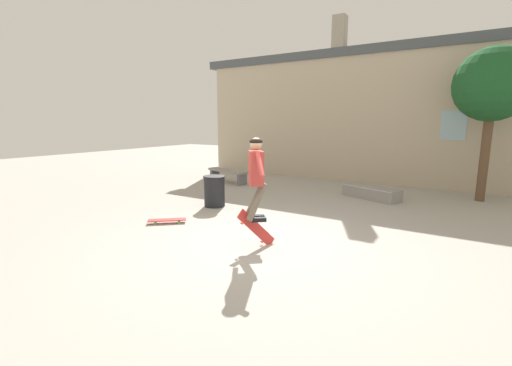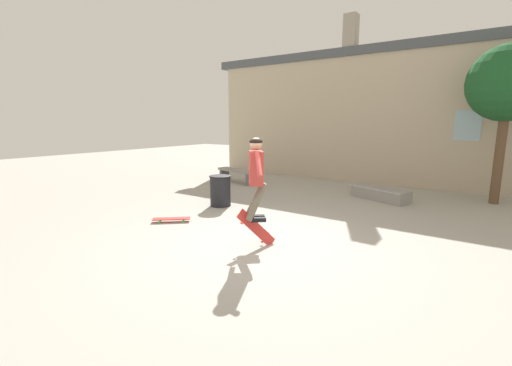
{
  "view_description": "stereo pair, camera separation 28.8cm",
  "coord_description": "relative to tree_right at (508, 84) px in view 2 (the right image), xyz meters",
  "views": [
    {
      "loc": [
        3.03,
        -4.92,
        2.16
      ],
      "look_at": [
        0.01,
        -0.08,
        1.13
      ],
      "focal_mm": 24.0,
      "sensor_mm": 36.0,
      "label": 1
    },
    {
      "loc": [
        3.27,
        -4.77,
        2.16
      ],
      "look_at": [
        0.01,
        -0.08,
        1.13
      ],
      "focal_mm": 24.0,
      "sensor_mm": 36.0,
      "label": 2
    }
  ],
  "objects": [
    {
      "name": "trash_bin",
      "position": [
        -5.83,
        -4.36,
        -2.67
      ],
      "size": [
        0.57,
        0.57,
        0.79
      ],
      "color": "black",
      "rests_on": "ground_plane"
    },
    {
      "name": "skateboard_flipping",
      "position": [
        -3.4,
        -6.24,
        -2.76
      ],
      "size": [
        0.39,
        0.66,
        0.75
      ],
      "rotation": [
        0.0,
        0.0,
        0.99
      ],
      "color": "red"
    },
    {
      "name": "ground_plane",
      "position": [
        -3.41,
        -6.17,
        -3.09
      ],
      "size": [
        40.0,
        40.0,
        0.0
      ],
      "primitive_type": "plane",
      "color": "#A39E93"
    },
    {
      "name": "park_bench",
      "position": [
        -7.64,
        -1.36,
        -2.74
      ],
      "size": [
        1.8,
        0.83,
        0.47
      ],
      "rotation": [
        0.0,
        0.0,
        -0.24
      ],
      "color": "gray",
      "rests_on": "ground_plane"
    },
    {
      "name": "tree_right",
      "position": [
        0.0,
        0.0,
        0.0
      ],
      "size": [
        1.93,
        1.93,
        4.08
      ],
      "color": "brown",
      "rests_on": "ground_plane"
    },
    {
      "name": "skate_ledge",
      "position": [
        -2.63,
        -1.29,
        -2.91
      ],
      "size": [
        1.72,
        1.13,
        0.34
      ],
      "rotation": [
        0.0,
        0.0,
        -0.38
      ],
      "color": "gray",
      "rests_on": "ground_plane"
    },
    {
      "name": "skateboard_resting",
      "position": [
        -5.76,
        -6.08,
        -3.02
      ],
      "size": [
        0.72,
        0.67,
        0.08
      ],
      "rotation": [
        0.0,
        0.0,
        0.72
      ],
      "color": "red",
      "rests_on": "ground_plane"
    },
    {
      "name": "building_backdrop",
      "position": [
        -3.42,
        1.28,
        -0.66
      ],
      "size": [
        13.76,
        0.52,
        5.8
      ],
      "color": "#B7A88E",
      "rests_on": "ground_plane"
    },
    {
      "name": "skater",
      "position": [
        -3.39,
        -6.25,
        -1.76
      ],
      "size": [
        0.92,
        1.05,
        1.42
      ],
      "rotation": [
        0.0,
        0.0,
        0.71
      ],
      "color": "#B23833"
    }
  ]
}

